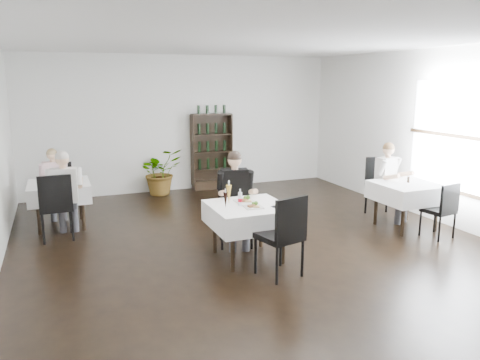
% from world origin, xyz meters
% --- Properties ---
extents(room_shell, '(9.00, 9.00, 9.00)m').
position_xyz_m(room_shell, '(0.00, 0.00, 1.50)').
color(room_shell, black).
rests_on(room_shell, ground).
extents(window_right, '(0.06, 2.30, 1.85)m').
position_xyz_m(window_right, '(3.48, 0.00, 1.50)').
color(window_right, white).
rests_on(window_right, room_shell).
extents(wine_shelf, '(0.90, 0.28, 1.75)m').
position_xyz_m(wine_shelf, '(0.60, 4.31, 0.85)').
color(wine_shelf, black).
rests_on(wine_shelf, ground).
extents(main_table, '(1.03, 1.03, 0.77)m').
position_xyz_m(main_table, '(-0.30, 0.00, 0.62)').
color(main_table, black).
rests_on(main_table, ground).
extents(left_table, '(0.98, 0.98, 0.77)m').
position_xyz_m(left_table, '(-2.70, 2.50, 0.62)').
color(left_table, black).
rests_on(left_table, ground).
extents(right_table, '(0.98, 0.98, 0.77)m').
position_xyz_m(right_table, '(2.70, 0.30, 0.62)').
color(right_table, black).
rests_on(right_table, ground).
extents(potted_tree, '(1.08, 0.99, 1.01)m').
position_xyz_m(potted_tree, '(-0.62, 4.20, 0.50)').
color(potted_tree, '#2A6221').
rests_on(potted_tree, ground).
extents(main_chair_far, '(0.63, 0.64, 1.11)m').
position_xyz_m(main_chair_far, '(-0.23, 0.68, 0.63)').
color(main_chair_far, black).
rests_on(main_chair_far, ground).
extents(main_chair_near, '(0.59, 0.60, 1.07)m').
position_xyz_m(main_chair_near, '(-0.14, -0.77, 0.61)').
color(main_chair_near, black).
rests_on(main_chair_near, ground).
extents(left_chair_far, '(0.44, 0.44, 0.96)m').
position_xyz_m(left_chair_far, '(-2.67, 3.33, 0.55)').
color(left_chair_far, black).
rests_on(left_chair_far, ground).
extents(left_chair_near, '(0.50, 0.50, 1.06)m').
position_xyz_m(left_chair_near, '(-2.76, 1.78, 0.60)').
color(left_chair_near, black).
rests_on(left_chair_near, ground).
extents(right_chair_far, '(0.57, 0.58, 1.07)m').
position_xyz_m(right_chair_far, '(2.81, 1.11, 0.61)').
color(right_chair_far, black).
rests_on(right_chair_far, ground).
extents(right_chair_near, '(0.47, 0.47, 0.90)m').
position_xyz_m(right_chair_near, '(2.86, -0.35, 0.51)').
color(right_chair_near, black).
rests_on(right_chair_near, ground).
extents(diner_main, '(0.58, 0.60, 1.43)m').
position_xyz_m(diner_main, '(-0.27, 0.56, 0.83)').
color(diner_main, '#3F4047').
rests_on(diner_main, ground).
extents(diner_left_far, '(0.50, 0.51, 1.26)m').
position_xyz_m(diner_left_far, '(-2.77, 3.12, 0.73)').
color(diner_left_far, '#3F4047').
rests_on(diner_left_far, ground).
extents(diner_left_near, '(0.55, 0.56, 1.40)m').
position_xyz_m(diner_left_near, '(-2.62, 1.87, 0.81)').
color(diner_left_near, '#3F4047').
rests_on(diner_left_near, ground).
extents(diner_right_far, '(0.58, 0.63, 1.39)m').
position_xyz_m(diner_right_far, '(2.74, 0.79, 0.81)').
color(diner_right_far, '#3F4047').
rests_on(diner_right_far, ground).
extents(plate_far, '(0.27, 0.27, 0.08)m').
position_xyz_m(plate_far, '(-0.27, 0.16, 0.79)').
color(plate_far, white).
rests_on(plate_far, main_table).
extents(plate_near, '(0.26, 0.26, 0.08)m').
position_xyz_m(plate_near, '(-0.28, -0.15, 0.79)').
color(plate_near, white).
rests_on(plate_near, main_table).
extents(pilsner_dark, '(0.06, 0.06, 0.26)m').
position_xyz_m(pilsner_dark, '(-0.64, -0.02, 0.88)').
color(pilsner_dark, black).
rests_on(pilsner_dark, main_table).
extents(pilsner_lager, '(0.08, 0.08, 0.33)m').
position_xyz_m(pilsner_lager, '(-0.52, 0.16, 0.91)').
color(pilsner_lager, gold).
rests_on(pilsner_lager, main_table).
extents(coke_bottle, '(0.06, 0.06, 0.24)m').
position_xyz_m(coke_bottle, '(-0.42, 0.00, 0.86)').
color(coke_bottle, silver).
rests_on(coke_bottle, main_table).
extents(napkin_cutlery, '(0.17, 0.17, 0.02)m').
position_xyz_m(napkin_cutlery, '(0.04, -0.24, 0.78)').
color(napkin_cutlery, black).
rests_on(napkin_cutlery, main_table).
extents(pepper_mill, '(0.05, 0.05, 0.10)m').
position_xyz_m(pepper_mill, '(2.75, 0.34, 0.82)').
color(pepper_mill, black).
rests_on(pepper_mill, right_table).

